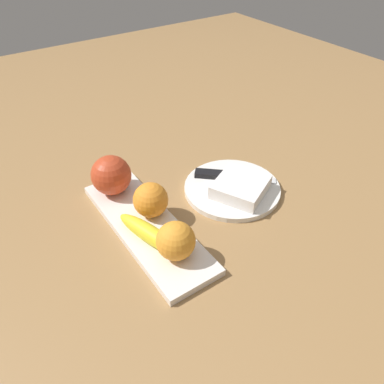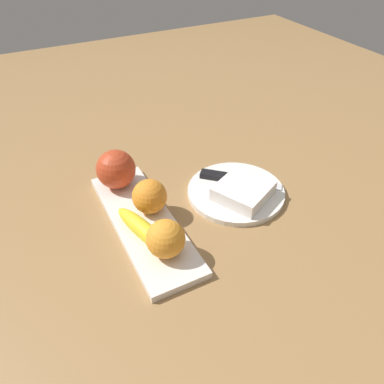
# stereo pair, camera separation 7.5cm
# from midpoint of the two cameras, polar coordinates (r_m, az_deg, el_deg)

# --- Properties ---
(ground_plane) EXTENTS (2.40, 2.40, 0.00)m
(ground_plane) POSITION_cam_midpoint_polar(r_m,az_deg,el_deg) (0.73, -8.69, -6.38)
(ground_plane) COLOR #9B7345
(fruit_tray) EXTENTS (0.35, 0.11, 0.01)m
(fruit_tray) POSITION_cam_midpoint_polar(r_m,az_deg,el_deg) (0.74, -9.76, -5.29)
(fruit_tray) COLOR white
(fruit_tray) RESTS_ON ground_plane
(apple) EXTENTS (0.08, 0.08, 0.08)m
(apple) POSITION_cam_midpoint_polar(r_m,az_deg,el_deg) (0.80, -14.75, 2.37)
(apple) COLOR #BE3D20
(apple) RESTS_ON fruit_tray
(banana) EXTENTS (0.16, 0.07, 0.03)m
(banana) POSITION_cam_midpoint_polar(r_m,az_deg,el_deg) (0.69, -9.38, -6.49)
(banana) COLOR yellow
(banana) RESTS_ON fruit_tray
(orange_near_apple) EXTENTS (0.07, 0.07, 0.07)m
(orange_near_apple) POSITION_cam_midpoint_polar(r_m,az_deg,el_deg) (0.73, -9.18, -1.29)
(orange_near_apple) COLOR orange
(orange_near_apple) RESTS_ON fruit_tray
(orange_near_banana) EXTENTS (0.07, 0.07, 0.07)m
(orange_near_banana) POSITION_cam_midpoint_polar(r_m,az_deg,el_deg) (0.65, -5.53, -7.35)
(orange_near_banana) COLOR orange
(orange_near_banana) RESTS_ON fruit_tray
(dinner_plate) EXTENTS (0.21, 0.21, 0.01)m
(dinner_plate) POSITION_cam_midpoint_polar(r_m,az_deg,el_deg) (0.82, 3.48, 0.43)
(dinner_plate) COLOR white
(dinner_plate) RESTS_ON ground_plane
(folded_napkin) EXTENTS (0.14, 0.14, 0.03)m
(folded_napkin) POSITION_cam_midpoint_polar(r_m,az_deg,el_deg) (0.79, 4.68, 0.65)
(folded_napkin) COLOR white
(folded_napkin) RESTS_ON dinner_plate
(knife) EXTENTS (0.14, 0.15, 0.01)m
(knife) POSITION_cam_midpoint_polar(r_m,az_deg,el_deg) (0.84, 1.99, 2.42)
(knife) COLOR silver
(knife) RESTS_ON dinner_plate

